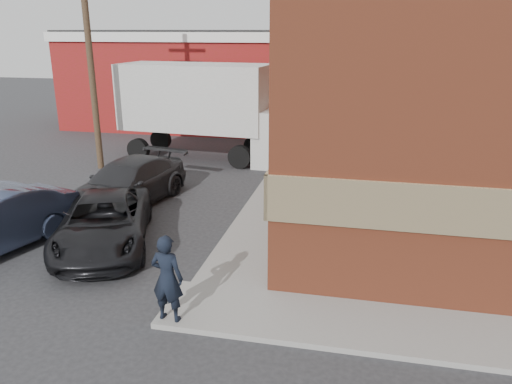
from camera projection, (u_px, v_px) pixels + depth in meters
The scene contains 8 objects.
ground at pixel (203, 288), 11.45m from camera, with size 90.00×90.00×0.00m, color #28282B.
sidewalk_west at pixel (289, 178), 19.67m from camera, with size 1.80×18.00×0.12m, color gray.
warehouse at pixel (210, 78), 30.36m from camera, with size 16.30×8.30×5.60m.
utility_pole at pixel (90, 53), 19.84m from camera, with size 2.00×0.26×9.00m.
man at pixel (167, 278), 9.73m from camera, with size 0.66×0.43×1.81m, color black.
suv_a at pixel (104, 222), 13.46m from camera, with size 2.29×4.96×1.38m, color black.
suv_b at pixel (127, 184), 16.62m from camera, with size 2.09×5.14×1.49m, color #262629.
box_truck at pixel (213, 106), 21.95m from camera, with size 8.71×3.18×4.21m.
Camera 1 is at (3.35, -9.70, 5.65)m, focal length 35.00 mm.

